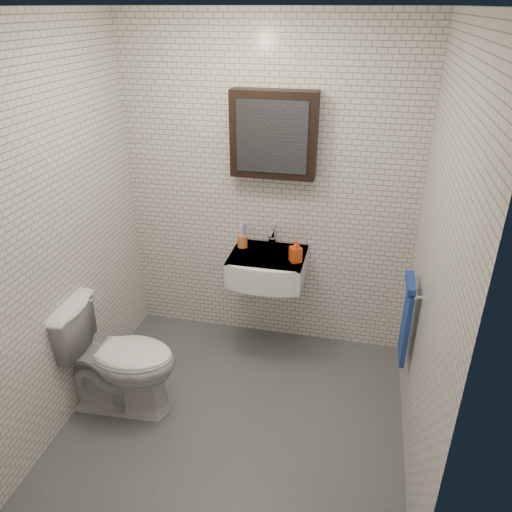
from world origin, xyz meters
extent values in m
cube|color=#4A4D52|center=(0.00, 0.00, 0.01)|extent=(2.20, 2.00, 0.01)
cube|color=silver|center=(0.00, 1.00, 1.25)|extent=(2.20, 0.02, 2.50)
cube|color=silver|center=(0.00, -1.00, 1.25)|extent=(2.20, 0.02, 2.50)
cube|color=silver|center=(-1.10, 0.00, 1.25)|extent=(0.02, 2.00, 2.50)
cube|color=silver|center=(1.10, 0.00, 1.25)|extent=(0.02, 2.00, 2.50)
cube|color=white|center=(0.00, 0.00, 2.50)|extent=(2.20, 2.00, 0.02)
cube|color=white|center=(0.05, 0.78, 0.75)|extent=(0.55, 0.45, 0.20)
cylinder|color=silver|center=(0.05, 0.80, 0.84)|extent=(0.31, 0.31, 0.02)
cylinder|color=silver|center=(0.05, 0.80, 0.85)|extent=(0.04, 0.04, 0.01)
cube|color=white|center=(0.05, 0.78, 0.84)|extent=(0.55, 0.45, 0.01)
cylinder|color=silver|center=(0.05, 0.94, 0.88)|extent=(0.06, 0.06, 0.06)
cylinder|color=silver|center=(0.05, 0.94, 0.94)|extent=(0.03, 0.03, 0.08)
cylinder|color=silver|center=(0.05, 0.88, 0.97)|extent=(0.02, 0.12, 0.02)
cube|color=silver|center=(0.05, 0.97, 0.99)|extent=(0.02, 0.09, 0.01)
cube|color=black|center=(0.05, 0.93, 1.70)|extent=(0.60, 0.14, 0.60)
cube|color=#3F444C|center=(0.05, 0.85, 1.70)|extent=(0.49, 0.01, 0.49)
cylinder|color=silver|center=(1.06, 0.35, 0.95)|extent=(0.02, 0.30, 0.02)
cylinder|color=silver|center=(1.08, 0.48, 0.95)|extent=(0.04, 0.02, 0.02)
cylinder|color=silver|center=(1.08, 0.22, 0.95)|extent=(0.04, 0.02, 0.02)
cube|color=#2332A0|center=(1.05, 0.35, 0.68)|extent=(0.03, 0.26, 0.54)
cube|color=#2332A0|center=(1.04, 0.35, 0.96)|extent=(0.05, 0.26, 0.05)
cylinder|color=#BD6B2F|center=(-0.17, 0.86, 0.90)|extent=(0.08, 0.08, 0.10)
cylinder|color=white|center=(-0.18, 0.85, 0.96)|extent=(0.02, 0.03, 0.18)
cylinder|color=blue|center=(-0.15, 0.85, 0.95)|extent=(0.01, 0.02, 0.16)
cylinder|color=white|center=(-0.17, 0.87, 0.96)|extent=(0.02, 0.03, 0.19)
cylinder|color=blue|center=(-0.15, 0.87, 0.95)|extent=(0.02, 0.04, 0.17)
imported|color=orange|center=(0.27, 0.71, 0.93)|extent=(0.10, 0.11, 0.17)
imported|color=white|center=(-0.80, -0.07, 0.40)|extent=(0.81, 0.49, 0.81)
camera|label=1|loc=(0.69, -2.46, 2.51)|focal=35.00mm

